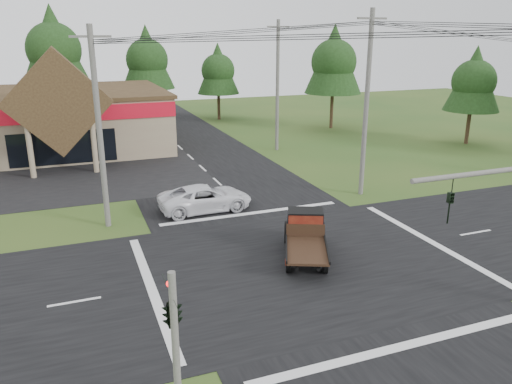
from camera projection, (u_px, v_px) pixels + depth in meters
name	position (u px, v px, depth m)	size (l,w,h in m)	color
ground	(305.00, 263.00, 22.88)	(120.00, 120.00, 0.00)	#294D1B
road_ns	(305.00, 262.00, 22.88)	(12.00, 120.00, 0.02)	black
road_ew	(305.00, 262.00, 22.88)	(120.00, 12.00, 0.02)	black
parking_apron	(6.00, 183.00, 35.04)	(28.00, 14.00, 0.02)	black
traffic_signal_corner	(172.00, 300.00, 12.75)	(0.53, 2.48, 4.40)	#595651
utility_pole_nw	(99.00, 128.00, 25.66)	(2.00, 0.30, 10.50)	#595651
utility_pole_ne	(366.00, 104.00, 30.94)	(2.00, 0.30, 11.50)	#595651
utility_pole_n	(277.00, 85.00, 43.45)	(2.00, 0.30, 11.20)	#595651
tree_row_c	(53.00, 47.00, 53.36)	(7.28, 7.28, 13.13)	#332316
tree_row_d	(147.00, 58.00, 58.05)	(6.16, 6.16, 11.11)	#332316
tree_row_e	(218.00, 69.00, 59.39)	(5.04, 5.04, 9.09)	#332316
tree_side_ne	(334.00, 60.00, 53.48)	(6.16, 6.16, 11.11)	#332316
tree_side_e_near	(474.00, 79.00, 45.91)	(5.04, 5.04, 9.09)	#332316
antique_flatbed_truck	(306.00, 238.00, 23.03)	(1.89, 4.94, 2.07)	#57100C
white_pickup	(205.00, 198.00, 29.45)	(2.53, 5.49, 1.53)	white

